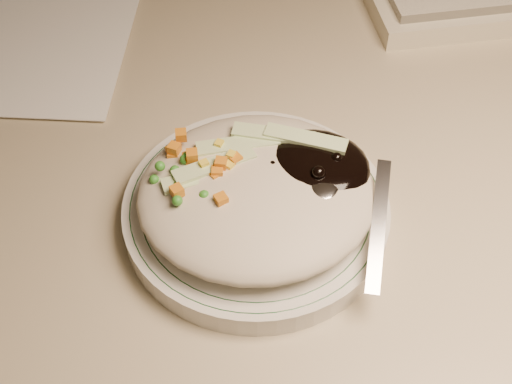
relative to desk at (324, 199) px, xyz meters
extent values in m
cube|color=tan|center=(0.00, 0.00, 0.18)|extent=(1.40, 0.70, 0.04)
cylinder|color=silver|center=(-0.11, -0.18, 0.21)|extent=(0.22, 0.22, 0.02)
torus|color=#144723|center=(-0.11, -0.18, 0.22)|extent=(0.21, 0.21, 0.00)
torus|color=#144723|center=(-0.11, -0.18, 0.22)|extent=(0.19, 0.19, 0.00)
ellipsoid|color=#B8AE95|center=(-0.11, -0.18, 0.24)|extent=(0.19, 0.18, 0.04)
ellipsoid|color=black|center=(-0.06, -0.17, 0.25)|extent=(0.10, 0.09, 0.03)
ellipsoid|color=orange|center=(-0.15, -0.16, 0.24)|extent=(0.08, 0.08, 0.02)
sphere|color=black|center=(-0.09, -0.17, 0.25)|extent=(0.01, 0.01, 0.01)
sphere|color=black|center=(-0.07, -0.16, 0.25)|extent=(0.01, 0.01, 0.01)
sphere|color=black|center=(-0.04, -0.17, 0.26)|extent=(0.01, 0.01, 0.01)
sphere|color=black|center=(-0.05, -0.16, 0.25)|extent=(0.01, 0.01, 0.01)
sphere|color=black|center=(-0.06, -0.18, 0.26)|extent=(0.01, 0.01, 0.01)
sphere|color=black|center=(-0.07, -0.17, 0.25)|extent=(0.01, 0.01, 0.01)
sphere|color=black|center=(-0.06, -0.16, 0.25)|extent=(0.01, 0.01, 0.01)
cube|color=orange|center=(-0.16, -0.15, 0.26)|extent=(0.01, 0.01, 0.01)
cube|color=orange|center=(-0.14, -0.18, 0.25)|extent=(0.01, 0.01, 0.01)
cube|color=orange|center=(-0.17, -0.14, 0.26)|extent=(0.01, 0.01, 0.01)
cube|color=orange|center=(-0.14, -0.16, 0.26)|extent=(0.01, 0.01, 0.01)
cube|color=orange|center=(-0.14, -0.17, 0.26)|extent=(0.01, 0.01, 0.01)
cube|color=orange|center=(-0.17, -0.13, 0.25)|extent=(0.01, 0.01, 0.01)
cube|color=orange|center=(-0.16, -0.15, 0.26)|extent=(0.01, 0.01, 0.01)
cube|color=orange|center=(-0.14, -0.17, 0.26)|extent=(0.01, 0.01, 0.01)
cube|color=orange|center=(-0.12, -0.16, 0.26)|extent=(0.01, 0.01, 0.01)
cube|color=orange|center=(-0.16, -0.13, 0.26)|extent=(0.01, 0.01, 0.01)
cube|color=orange|center=(-0.17, -0.19, 0.26)|extent=(0.01, 0.01, 0.01)
cube|color=orange|center=(-0.14, -0.20, 0.26)|extent=(0.01, 0.01, 0.01)
cube|color=orange|center=(-0.18, -0.17, 0.25)|extent=(0.01, 0.01, 0.01)
cube|color=orange|center=(-0.17, -0.14, 0.25)|extent=(0.01, 0.01, 0.01)
sphere|color=#388C28|center=(-0.14, -0.16, 0.25)|extent=(0.01, 0.01, 0.01)
sphere|color=#388C28|center=(-0.17, -0.20, 0.26)|extent=(0.01, 0.01, 0.01)
sphere|color=#388C28|center=(-0.17, -0.16, 0.26)|extent=(0.01, 0.01, 0.01)
sphere|color=#388C28|center=(-0.18, -0.16, 0.26)|extent=(0.01, 0.01, 0.01)
sphere|color=#388C28|center=(-0.14, -0.16, 0.25)|extent=(0.01, 0.01, 0.01)
sphere|color=#388C28|center=(-0.14, -0.19, 0.25)|extent=(0.01, 0.01, 0.01)
sphere|color=#388C28|center=(-0.15, -0.17, 0.25)|extent=(0.01, 0.01, 0.01)
sphere|color=#388C28|center=(-0.16, -0.18, 0.25)|extent=(0.01, 0.01, 0.01)
sphere|color=#388C28|center=(-0.19, -0.16, 0.25)|extent=(0.01, 0.01, 0.01)
sphere|color=#388C28|center=(-0.16, -0.15, 0.26)|extent=(0.01, 0.01, 0.01)
sphere|color=#388C28|center=(-0.16, -0.15, 0.26)|extent=(0.01, 0.01, 0.01)
sphere|color=#388C28|center=(-0.17, -0.18, 0.25)|extent=(0.01, 0.01, 0.01)
sphere|color=#388C28|center=(-0.15, -0.19, 0.26)|extent=(0.01, 0.01, 0.01)
sphere|color=#388C28|center=(-0.12, -0.14, 0.25)|extent=(0.01, 0.01, 0.01)
cube|color=yellow|center=(-0.14, -0.16, 0.25)|extent=(0.01, 0.01, 0.01)
cube|color=yellow|center=(-0.13, -0.17, 0.26)|extent=(0.01, 0.01, 0.01)
cube|color=yellow|center=(-0.15, -0.15, 0.25)|extent=(0.01, 0.01, 0.01)
cube|color=yellow|center=(-0.15, -0.16, 0.26)|extent=(0.01, 0.01, 0.01)
cube|color=yellow|center=(-0.15, -0.17, 0.25)|extent=(0.01, 0.01, 0.01)
cube|color=yellow|center=(-0.13, -0.16, 0.26)|extent=(0.01, 0.01, 0.01)
cube|color=yellow|center=(-0.13, -0.14, 0.26)|extent=(0.01, 0.01, 0.01)
cube|color=yellow|center=(-0.14, -0.17, 0.25)|extent=(0.01, 0.01, 0.01)
cube|color=#B2D18C|center=(-0.12, -0.14, 0.26)|extent=(0.07, 0.02, 0.00)
cube|color=#B2D18C|center=(-0.09, -0.14, 0.26)|extent=(0.07, 0.04, 0.00)
cube|color=#B2D18C|center=(-0.15, -0.17, 0.26)|extent=(0.07, 0.03, 0.00)
cube|color=#B2D18C|center=(-0.06, -0.15, 0.26)|extent=(0.07, 0.04, 0.00)
cube|color=#B2D18C|center=(-0.10, -0.19, 0.25)|extent=(0.07, 0.02, 0.00)
cube|color=#B2D18C|center=(-0.14, -0.16, 0.26)|extent=(0.07, 0.04, 0.00)
ellipsoid|color=silver|center=(-0.06, -0.19, 0.25)|extent=(0.05, 0.06, 0.01)
cube|color=silver|center=(-0.02, -0.23, 0.24)|extent=(0.04, 0.11, 0.03)
camera|label=1|loc=(-0.16, -0.54, 0.67)|focal=50.00mm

